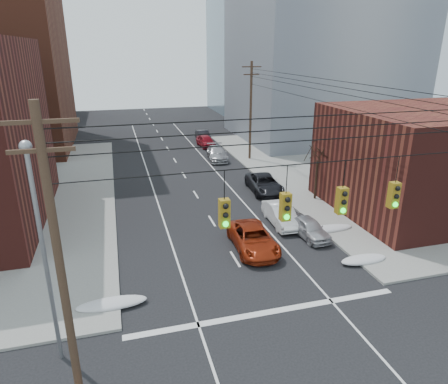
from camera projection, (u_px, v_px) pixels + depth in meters
sidewalk_ne at (425, 163)px, 45.04m from camera, size 40.00×40.00×0.15m
building_office at (321, 47)px, 54.97m from camera, size 22.00×20.00×25.00m
building_glass at (266, 55)px, 79.55m from camera, size 20.00×18.00×22.00m
building_storefront at (439, 160)px, 31.47m from camera, size 16.00×12.00×8.00m
utility_pole_left at (61, 270)px, 12.42m from camera, size 2.20×0.28×11.00m
utility_pole_far at (251, 110)px, 44.79m from camera, size 2.20×0.28×11.00m
traffic_signals at (314, 202)px, 14.08m from camera, size 17.00×0.42×2.02m
street_light at (41, 239)px, 14.97m from camera, size 0.44×0.44×9.32m
bare_tree at (316, 174)px, 33.55m from camera, size 2.09×2.20×4.93m
snow_nw at (112, 304)px, 20.02m from camera, size 3.50×1.08×0.42m
snow_ne at (364, 260)px, 24.20m from camera, size 3.00×1.08×0.42m
snow_east_far at (327, 229)px, 28.28m from camera, size 4.00×1.08×0.42m
red_pickup at (253, 239)px, 25.68m from camera, size 2.66×5.40×1.47m
parked_car_a at (309, 228)px, 27.41m from camera, size 1.90×4.04×1.34m
parked_car_b at (281, 215)px, 29.37m from camera, size 1.79×4.63×1.50m
parked_car_c at (264, 184)px, 36.05m from camera, size 2.84×5.57×1.51m
parked_car_d at (217, 153)px, 46.44m from camera, size 2.77×5.47×1.52m
parked_car_e at (206, 141)px, 52.66m from camera, size 2.09×4.51×1.49m
parked_car_f at (203, 136)px, 55.66m from camera, size 1.64×4.50×1.47m
lot_car_b at (7, 188)px, 34.65m from camera, size 5.24×3.04×1.37m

